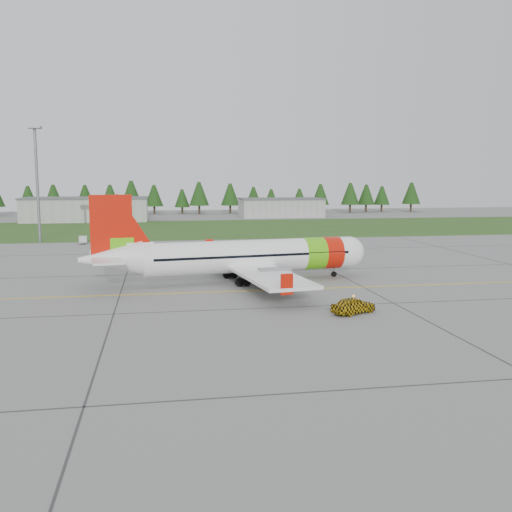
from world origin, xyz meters
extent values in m
plane|color=gray|center=(0.00, 0.00, 0.00)|extent=(320.00, 320.00, 0.00)
cylinder|color=white|center=(-1.03, 13.33, 2.84)|extent=(24.12, 6.88, 3.58)
sphere|color=white|center=(10.78, 15.00, 2.84)|extent=(3.58, 3.58, 3.58)
cone|color=white|center=(-16.02, 11.21, 3.17)|extent=(6.86, 4.44, 3.58)
cube|color=black|center=(11.05, 15.04, 3.17)|extent=(1.79, 2.57, 0.51)
cylinder|color=#5DC90F|center=(6.24, 14.36, 2.84)|extent=(2.87, 3.96, 3.66)
cylinder|color=red|center=(8.42, 14.66, 2.84)|extent=(2.51, 3.91, 3.66)
cube|color=white|center=(-1.48, 13.26, 1.84)|extent=(9.11, 29.78, 0.33)
cube|color=red|center=(-4.44, 27.58, 2.34)|extent=(1.11, 0.32, 1.84)
cube|color=red|center=(-0.35, -1.31, 2.34)|extent=(1.11, 0.32, 1.84)
cylinder|color=gray|center=(-0.83, 18.45, 1.33)|extent=(3.54, 2.37, 1.93)
cylinder|color=gray|center=(0.59, 8.46, 1.33)|extent=(3.54, 2.37, 1.93)
cube|color=red|center=(-15.84, 11.23, 6.24)|extent=(4.23, 0.92, 6.97)
cube|color=#5DC90F|center=(-14.84, 11.37, 4.22)|extent=(2.42, 0.72, 2.20)
cube|color=white|center=(-16.47, 11.14, 3.40)|extent=(4.39, 10.86, 0.20)
cylinder|color=slate|center=(8.96, 14.74, 0.64)|extent=(0.17, 0.17, 1.28)
cylinder|color=black|center=(8.96, 14.74, 0.31)|extent=(0.65, 0.34, 0.62)
cylinder|color=slate|center=(-2.75, 15.68, 0.87)|extent=(0.20, 0.20, 1.74)
cylinder|color=black|center=(-3.12, 15.63, 0.48)|extent=(1.00, 0.54, 0.95)
cylinder|color=slate|center=(-2.03, 10.59, 0.87)|extent=(0.20, 0.20, 1.74)
cylinder|color=black|center=(-2.40, 10.54, 0.48)|extent=(1.00, 0.54, 0.95)
imported|color=#E7B80C|center=(5.03, -3.14, 2.06)|extent=(1.97, 2.10, 4.12)
imported|color=silver|center=(-24.27, 55.23, 1.97)|extent=(1.52, 1.46, 3.93)
cube|color=#30561E|center=(0.00, 82.00, 0.01)|extent=(320.00, 50.00, 0.03)
cube|color=gold|center=(0.00, 8.00, 0.01)|extent=(120.00, 0.25, 0.02)
cube|color=#A8A8A3|center=(-30.00, 110.00, 3.00)|extent=(32.00, 14.00, 6.00)
cube|color=#A8A8A3|center=(25.00, 118.00, 2.60)|extent=(24.00, 12.00, 5.20)
cylinder|color=slate|center=(-32.00, 58.00, 10.00)|extent=(0.50, 0.50, 20.00)
camera|label=1|loc=(-11.11, -48.28, 11.34)|focal=40.00mm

